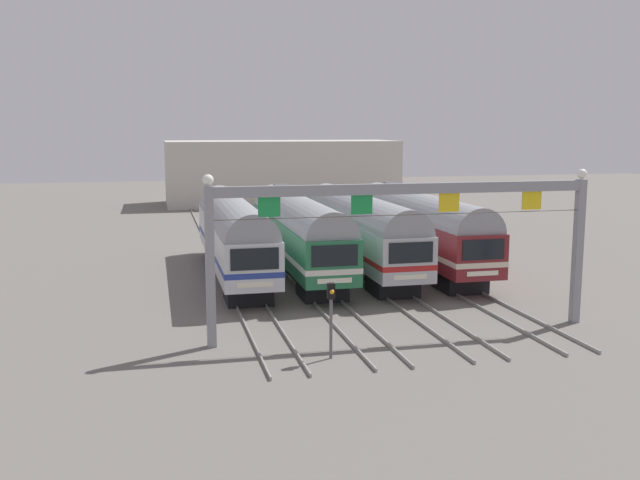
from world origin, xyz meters
TOP-DOWN VIEW (x-y plane):
  - ground_plane at (0.00, 0.00)m, footprint 160.00×160.00m
  - track_bed at (-0.00, 17.00)m, footprint 13.09×70.00m
  - commuter_train_silver at (-5.79, -0.01)m, footprint 2.88×18.06m
  - commuter_train_green at (-1.93, -0.00)m, footprint 2.88×18.06m
  - commuter_train_stainless at (1.93, -0.01)m, footprint 2.88×18.06m
  - commuter_train_maroon at (5.79, -0.00)m, footprint 2.88×18.06m
  - catenary_gantry at (0.00, -13.50)m, footprint 16.83×0.44m
  - yard_signal_mast at (-3.86, -16.05)m, footprint 0.28×0.35m
  - maintenance_building at (4.31, 41.07)m, footprint 26.44×10.00m

SIDE VIEW (x-z plane):
  - ground_plane at x=0.00m, z-range 0.00..0.00m
  - track_bed at x=0.00m, z-range 0.00..0.15m
  - yard_signal_mast at x=-3.86m, z-range 0.59..3.59m
  - commuter_train_silver at x=-5.79m, z-range 0.30..5.07m
  - commuter_train_stainless at x=1.93m, z-range 0.30..5.07m
  - commuter_train_green at x=-1.93m, z-range 0.16..5.21m
  - commuter_train_maroon at x=5.79m, z-range 0.16..5.21m
  - maintenance_building at x=4.31m, z-range 0.00..7.26m
  - catenary_gantry at x=0.00m, z-range 1.60..8.57m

